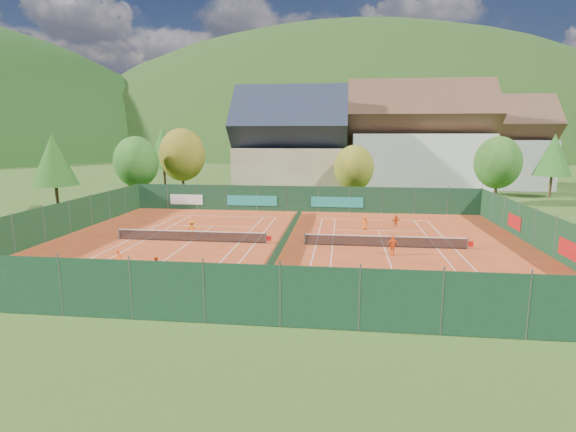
% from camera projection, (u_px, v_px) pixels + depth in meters
% --- Properties ---
extents(ground, '(600.00, 600.00, 0.00)m').
position_uv_depth(ground, '(285.00, 244.00, 36.89)').
color(ground, '#2F4D18').
rests_on(ground, ground).
extents(clay_pad, '(40.00, 32.00, 0.01)m').
position_uv_depth(clay_pad, '(285.00, 244.00, 36.89)').
color(clay_pad, '#AE3C19').
rests_on(clay_pad, ground).
extents(court_markings_left, '(11.03, 23.83, 0.00)m').
position_uv_depth(court_markings_left, '(191.00, 241.00, 37.83)').
color(court_markings_left, white).
rests_on(court_markings_left, ground).
extents(court_markings_right, '(11.03, 23.83, 0.00)m').
position_uv_depth(court_markings_right, '(384.00, 247.00, 35.94)').
color(court_markings_right, white).
rests_on(court_markings_right, ground).
extents(tennis_net_left, '(13.30, 0.10, 1.02)m').
position_uv_depth(tennis_net_left, '(193.00, 236.00, 37.72)').
color(tennis_net_left, '#59595B').
rests_on(tennis_net_left, ground).
extents(tennis_net_right, '(13.30, 0.10, 1.02)m').
position_uv_depth(tennis_net_right, '(386.00, 241.00, 35.83)').
color(tennis_net_right, '#59595B').
rests_on(tennis_net_right, ground).
extents(court_divider, '(0.03, 28.80, 1.00)m').
position_uv_depth(court_divider, '(285.00, 238.00, 36.80)').
color(court_divider, '#153A20').
rests_on(court_divider, ground).
extents(fence_north, '(40.00, 0.10, 3.00)m').
position_uv_depth(fence_north, '(299.00, 199.00, 52.30)').
color(fence_north, '#13341E').
rests_on(fence_north, ground).
extents(fence_south, '(40.00, 0.04, 3.00)m').
position_uv_depth(fence_south, '(242.00, 295.00, 20.99)').
color(fence_south, '#12331D').
rests_on(fence_south, ground).
extents(fence_west, '(0.04, 32.00, 3.00)m').
position_uv_depth(fence_west, '(57.00, 221.00, 38.99)').
color(fence_west, '#13361A').
rests_on(fence_west, ground).
extents(fence_east, '(0.09, 32.00, 3.00)m').
position_uv_depth(fence_east, '(544.00, 233.00, 34.30)').
color(fence_east, '#13351B').
rests_on(fence_east, ground).
extents(chalet, '(16.20, 12.00, 16.00)m').
position_uv_depth(chalet, '(291.00, 150.00, 65.36)').
color(chalet, '#CBB88F').
rests_on(chalet, ground).
extents(hotel_block_a, '(21.60, 11.00, 17.25)m').
position_uv_depth(hotel_block_a, '(418.00, 144.00, 68.83)').
color(hotel_block_a, silver).
rests_on(hotel_block_a, ground).
extents(hotel_block_b, '(17.28, 10.00, 15.50)m').
position_uv_depth(hotel_block_b, '(496.00, 148.00, 75.12)').
color(hotel_block_b, silver).
rests_on(hotel_block_b, ground).
extents(tree_west_front, '(5.72, 5.72, 8.69)m').
position_uv_depth(tree_west_front, '(136.00, 162.00, 58.06)').
color(tree_west_front, '#462819').
rests_on(tree_west_front, ground).
extents(tree_west_mid, '(6.44, 6.44, 9.78)m').
position_uv_depth(tree_west_mid, '(182.00, 155.00, 63.33)').
color(tree_west_mid, '#482F19').
rests_on(tree_west_mid, ground).
extents(tree_west_back, '(5.60, 5.60, 10.00)m').
position_uv_depth(tree_west_back, '(163.00, 148.00, 71.73)').
color(tree_west_back, '#492B1A').
rests_on(tree_west_back, ground).
extents(tree_center, '(5.01, 5.01, 7.60)m').
position_uv_depth(tree_center, '(354.00, 168.00, 56.82)').
color(tree_center, '#4C2B1B').
rests_on(tree_center, ground).
extents(tree_east_front, '(5.72, 5.72, 8.69)m').
position_uv_depth(tree_east_front, '(498.00, 163.00, 56.52)').
color(tree_east_front, '#402B17').
rests_on(tree_east_front, ground).
extents(tree_east_mid, '(5.04, 5.04, 9.00)m').
position_uv_depth(tree_east_mid, '(554.00, 155.00, 63.03)').
color(tree_east_mid, '#4D351B').
rests_on(tree_east_mid, ground).
extents(tree_west_side, '(5.04, 5.04, 9.00)m').
position_uv_depth(tree_west_side, '(54.00, 160.00, 50.84)').
color(tree_west_side, '#442C18').
rests_on(tree_west_side, ground).
extents(tree_east_back, '(7.15, 7.15, 10.86)m').
position_uv_depth(tree_east_back, '(478.00, 148.00, 71.67)').
color(tree_east_back, '#412B17').
rests_on(tree_east_back, ground).
extents(mountain_backdrop, '(820.00, 530.00, 242.00)m').
position_uv_depth(mountain_backdrop, '(382.00, 217.00, 268.64)').
color(mountain_backdrop, black).
rests_on(mountain_backdrop, ground).
extents(ball_hopper, '(0.34, 0.34, 0.80)m').
position_uv_depth(ball_hopper, '(499.00, 293.00, 24.00)').
color(ball_hopper, slate).
rests_on(ball_hopper, ground).
extents(loose_ball_0, '(0.07, 0.07, 0.07)m').
position_uv_depth(loose_ball_0, '(170.00, 253.00, 34.11)').
color(loose_ball_0, '#CCD833').
rests_on(loose_ball_0, ground).
extents(loose_ball_1, '(0.07, 0.07, 0.07)m').
position_uv_depth(loose_ball_1, '(366.00, 291.00, 25.78)').
color(loose_ball_1, '#CCD833').
rests_on(loose_ball_1, ground).
extents(loose_ball_2, '(0.07, 0.07, 0.07)m').
position_uv_depth(loose_ball_2, '(288.00, 241.00, 37.87)').
color(loose_ball_2, '#CCD833').
rests_on(loose_ball_2, ground).
extents(loose_ball_3, '(0.07, 0.07, 0.07)m').
position_uv_depth(loose_ball_3, '(229.00, 228.00, 42.93)').
color(loose_ball_3, '#CCD833').
rests_on(loose_ball_3, ground).
extents(loose_ball_4, '(0.07, 0.07, 0.07)m').
position_uv_depth(loose_ball_4, '(442.00, 263.00, 31.36)').
color(loose_ball_4, '#CCD833').
rests_on(loose_ball_4, ground).
extents(player_left_near, '(0.58, 0.42, 1.45)m').
position_uv_depth(player_left_near, '(118.00, 260.00, 29.52)').
color(player_left_near, '#FF5D16').
rests_on(player_left_near, ground).
extents(player_left_mid, '(0.76, 0.74, 1.23)m').
position_uv_depth(player_left_mid, '(156.00, 266.00, 28.56)').
color(player_left_mid, '#D04C12').
rests_on(player_left_mid, ground).
extents(player_left_far, '(1.02, 0.63, 1.52)m').
position_uv_depth(player_left_far, '(192.00, 229.00, 39.24)').
color(player_left_far, orange).
rests_on(player_left_far, ground).
extents(player_right_near, '(0.97, 0.71, 1.53)m').
position_uv_depth(player_right_near, '(392.00, 245.00, 33.35)').
color(player_right_near, '#FA5F16').
rests_on(player_right_near, ground).
extents(player_right_far_a, '(0.65, 0.44, 1.31)m').
position_uv_depth(player_right_far_a, '(365.00, 223.00, 42.41)').
color(player_right_far_a, orange).
rests_on(player_right_far_a, ground).
extents(player_right_far_b, '(1.13, 0.85, 1.19)m').
position_uv_depth(player_right_far_b, '(396.00, 221.00, 43.71)').
color(player_right_far_b, '#D55112').
rests_on(player_right_far_b, ground).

